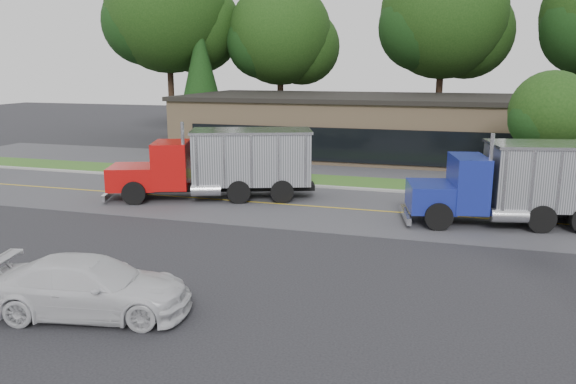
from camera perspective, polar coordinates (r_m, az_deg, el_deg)
ground at (r=17.64m, az=-2.64°, el=-8.48°), size 140.00×140.00×0.00m
road at (r=25.92m, az=3.90°, el=-1.59°), size 60.00×8.00×0.02m
center_line at (r=25.92m, az=3.90°, el=-1.59°), size 60.00×0.12×0.01m
curb at (r=29.92m, az=5.68°, el=0.31°), size 60.00×0.30×0.12m
grass_verge at (r=31.66m, az=6.30°, el=0.97°), size 60.00×3.40×0.03m
far_parking at (r=36.50m, az=7.72°, el=2.49°), size 60.00×7.00×0.02m
strip_mall at (r=41.90m, az=11.82°, el=6.39°), size 32.00×12.00×4.00m
tree_far_a at (r=54.14m, az=-11.86°, el=17.04°), size 11.82×11.13×16.86m
tree_far_b at (r=52.01m, az=-0.59°, el=15.34°), size 9.69×9.12×13.82m
tree_far_c at (r=49.81m, az=15.68°, el=16.34°), size 10.95×10.31×15.62m
evergreen_left at (r=50.34m, az=-8.85°, el=11.65°), size 4.51×4.51×10.25m
tree_verge at (r=31.02m, az=25.25°, el=6.98°), size 4.35×4.09×6.20m
dump_truck_red at (r=27.51m, az=-6.52°, el=3.05°), size 9.99×5.59×3.36m
dump_truck_blue at (r=24.56m, az=22.41°, el=0.99°), size 8.14×4.07×3.36m
rally_car at (r=15.64m, az=-19.42°, el=-9.07°), size 5.54×3.17×1.51m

